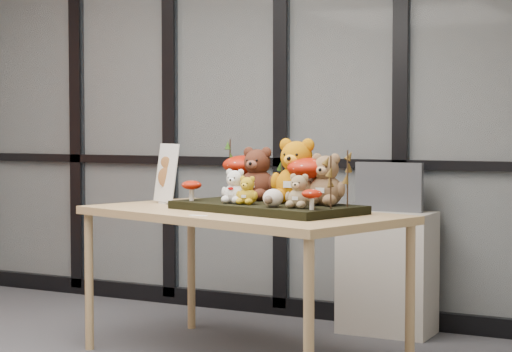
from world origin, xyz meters
The scene contains 23 objects.
glass_partition centered at (0.00, 2.47, 1.42)m, with size 4.90×0.06×2.78m.
display_table centered at (0.83, 1.19, 0.77)m, with size 1.96×1.36×0.84m.
diorama_tray centered at (0.97, 1.22, 0.86)m, with size 1.02×0.51×0.04m, color black.
bear_pooh_yellow centered at (1.11, 1.31, 1.07)m, with size 0.29×0.26×0.38m, color #BF7105, non-canonical shape.
bear_brown_medium centered at (0.83, 1.40, 1.04)m, with size 0.25×0.23×0.33m, color #492114, non-canonical shape.
bear_tan_back centered at (1.31, 1.25, 1.03)m, with size 0.23×0.21×0.30m, color brown, non-canonical shape.
bear_small_yellow centered at (0.92, 1.10, 0.96)m, with size 0.13×0.11×0.17m, color gold, non-canonical shape.
bear_white_bow centered at (0.83, 1.14, 0.98)m, with size 0.16×0.14×0.20m, color white, non-canonical shape.
bear_beige_small centered at (1.26, 1.03, 0.98)m, with size 0.15×0.13×0.19m, color #978057, non-canonical shape.
plush_cream_hedgehog centered at (1.12, 1.01, 0.93)m, with size 0.08×0.07×0.10m, color silver, non-canonical shape.
mushroom_back_left centered at (0.69, 1.49, 1.02)m, with size 0.25×0.25×0.27m, color #911404, non-canonical shape.
mushroom_back_right centered at (1.21, 1.27, 1.02)m, with size 0.25×0.25×0.27m, color #911404, non-canonical shape.
mushroom_front_left centered at (0.53, 1.18, 0.94)m, with size 0.11×0.11×0.12m, color #911404, non-canonical shape.
mushroom_front_right centered at (1.36, 0.96, 0.94)m, with size 0.10×0.10×0.11m, color #911404, non-canonical shape.
sprig_green_far_left centered at (0.61, 1.46, 1.05)m, with size 0.05×0.05×0.34m, color black, non-canonical shape.
sprig_green_mid_left centered at (0.78, 1.47, 1.02)m, with size 0.05×0.05×0.28m, color black, non-canonical shape.
sprig_dry_far_right centered at (1.45, 1.19, 1.03)m, with size 0.05×0.05×0.29m, color brown, non-canonical shape.
sprig_dry_mid_right centered at (1.42, 1.06, 1.01)m, with size 0.05×0.05×0.27m, color brown, non-canonical shape.
sprig_green_centre centered at (0.96, 1.43, 0.99)m, with size 0.05×0.05×0.21m, color black, non-canonical shape.
sign_holder centered at (0.22, 1.39, 1.00)m, with size 0.24×0.18×0.36m.
label_card centered at (0.78, 0.83, 0.84)m, with size 0.10×0.03×0.00m, color white.
cabinet centered at (1.29, 2.26, 0.38)m, with size 0.57×0.33×0.76m, color #B1AB9E.
monitor centered at (1.29, 2.28, 0.92)m, with size 0.43×0.05×0.31m.
Camera 1 is at (3.23, -3.20, 1.29)m, focal length 65.00 mm.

